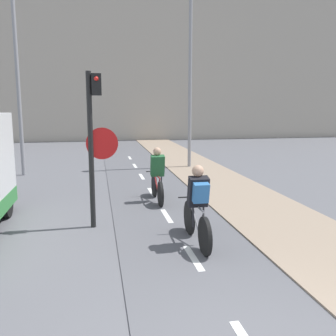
{
  "coord_description": "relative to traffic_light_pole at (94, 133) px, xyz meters",
  "views": [
    {
      "loc": [
        -1.56,
        -2.89,
        2.61
      ],
      "look_at": [
        0.0,
        5.33,
        1.2
      ],
      "focal_mm": 40.0,
      "sensor_mm": 36.0,
      "label": 1
    }
  ],
  "objects": [
    {
      "name": "cyclist_near",
      "position": [
        1.85,
        -1.44,
        -1.31
      ],
      "size": [
        0.46,
        1.82,
        1.53
      ],
      "color": "black",
      "rests_on": "ground_plane"
    },
    {
      "name": "traffic_light_pole",
      "position": [
        0.0,
        0.0,
        0.0
      ],
      "size": [
        0.67,
        0.25,
        3.3
      ],
      "color": "black",
      "rests_on": "ground_plane"
    },
    {
      "name": "street_lamp_sidewalk",
      "position": [
        3.85,
        7.21,
        2.5
      ],
      "size": [
        0.36,
        0.36,
        7.51
      ],
      "color": "gray",
      "rests_on": "ground_plane"
    },
    {
      "name": "street_lamp_far",
      "position": [
        -2.71,
        6.69,
        2.61
      ],
      "size": [
        0.36,
        0.36,
        7.71
      ],
      "color": "gray",
      "rests_on": "ground_plane"
    },
    {
      "name": "building_row_background",
      "position": [
        1.62,
        22.3,
        3.95
      ],
      "size": [
        60.0,
        5.2,
        11.96
      ],
      "color": "#B2A899",
      "rests_on": "ground_plane"
    },
    {
      "name": "cyclist_far",
      "position": [
        1.62,
        1.87,
        -1.37
      ],
      "size": [
        0.46,
        1.74,
        1.49
      ],
      "color": "black",
      "rests_on": "ground_plane"
    }
  ]
}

